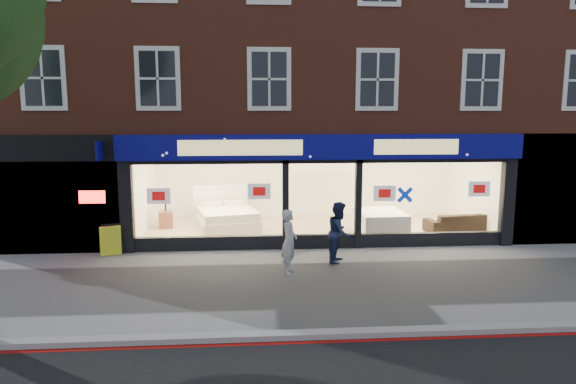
{
  "coord_description": "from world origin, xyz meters",
  "views": [
    {
      "loc": [
        -2.03,
        -11.32,
        3.9
      ],
      "look_at": [
        -1.02,
        2.5,
        1.75
      ],
      "focal_mm": 32.0,
      "sensor_mm": 36.0,
      "label": 1
    }
  ],
  "objects": [
    {
      "name": "a_board",
      "position": [
        -5.87,
        2.7,
        0.43
      ],
      "size": [
        0.65,
        0.52,
        0.87
      ],
      "primitive_type": "cube",
      "rotation": [
        0.0,
        0.0,
        0.3
      ],
      "color": "yellow",
      "rests_on": "ground"
    },
    {
      "name": "building",
      "position": [
        -0.02,
        6.93,
        6.67
      ],
      "size": [
        19.0,
        8.26,
        10.3
      ],
      "color": "brown",
      "rests_on": "ground"
    },
    {
      "name": "showroom_floor",
      "position": [
        0.0,
        5.25,
        0.05
      ],
      "size": [
        11.0,
        4.5,
        0.1
      ],
      "primitive_type": "cube",
      "color": "tan",
      "rests_on": "ground"
    },
    {
      "name": "pedestrian_blue",
      "position": [
        0.27,
        1.65,
        0.8
      ],
      "size": [
        0.85,
        0.95,
        1.6
      ],
      "primitive_type": "imported",
      "rotation": [
        0.0,
        0.0,
        1.19
      ],
      "color": "#182043",
      "rests_on": "ground"
    },
    {
      "name": "ground",
      "position": [
        0.0,
        0.0,
        0.0
      ],
      "size": [
        120.0,
        120.0,
        0.0
      ],
      "primitive_type": "plane",
      "color": "gray",
      "rests_on": "ground"
    },
    {
      "name": "display_bed",
      "position": [
        -2.86,
        5.5,
        0.46
      ],
      "size": [
        2.37,
        2.66,
        1.3
      ],
      "rotation": [
        0.0,
        0.0,
        0.24
      ],
      "color": "silver",
      "rests_on": "showroom_floor"
    },
    {
      "name": "pedestrian_grey",
      "position": [
        -1.12,
        0.8,
        0.79
      ],
      "size": [
        0.48,
        0.64,
        1.58
      ],
      "primitive_type": "imported",
      "rotation": [
        0.0,
        0.0,
        1.39
      ],
      "color": "#B1B5B9",
      "rests_on": "ground"
    },
    {
      "name": "kerb_line",
      "position": [
        0.0,
        -3.1,
        0.01
      ],
      "size": [
        60.0,
        0.1,
        0.01
      ],
      "primitive_type": "cube",
      "color": "#8C0A07",
      "rests_on": "ground"
    },
    {
      "name": "kerb_stone",
      "position": [
        0.0,
        -2.9,
        0.06
      ],
      "size": [
        60.0,
        0.25,
        0.12
      ],
      "primitive_type": "cube",
      "color": "gray",
      "rests_on": "ground"
    },
    {
      "name": "sofa",
      "position": [
        4.6,
        4.4,
        0.4
      ],
      "size": [
        2.14,
        1.03,
        0.6
      ],
      "primitive_type": "imported",
      "rotation": [
        0.0,
        0.0,
        3.25
      ],
      "color": "black",
      "rests_on": "showroom_floor"
    },
    {
      "name": "mattress_stack",
      "position": [
        2.05,
        4.36,
        0.45
      ],
      "size": [
        1.48,
        1.84,
        0.7
      ],
      "rotation": [
        0.0,
        0.0,
        0.04
      ],
      "color": "white",
      "rests_on": "showroom_floor"
    },
    {
      "name": "bedside_table",
      "position": [
        -4.87,
        5.65,
        0.38
      ],
      "size": [
        0.51,
        0.51,
        0.55
      ],
      "primitive_type": "cube",
      "rotation": [
        0.0,
        0.0,
        0.15
      ],
      "color": "brown",
      "rests_on": "showroom_floor"
    }
  ]
}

